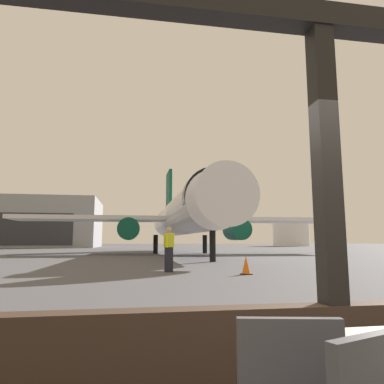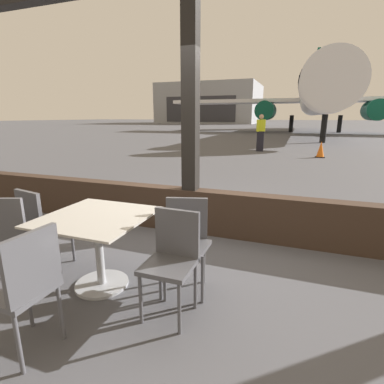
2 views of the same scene
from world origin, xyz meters
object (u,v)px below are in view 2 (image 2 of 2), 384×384
(cafe_chair_aisle_left, at_px, (11,233))
(ground_crew_worker, at_px, (261,132))
(cafe_chair_window_right, at_px, (40,221))
(dining_table, at_px, (98,241))
(traffic_cone, at_px, (321,150))
(distant_hangar, at_px, (211,104))
(airplane, at_px, (318,97))
(cafe_chair_window_left, at_px, (186,236))
(cafe_chair_aisle_right, at_px, (26,282))
(cafe_chair_side_extra, at_px, (172,254))

(cafe_chair_aisle_left, distance_m, ground_crew_worker, 12.80)
(cafe_chair_window_right, relative_size, ground_crew_worker, 0.51)
(dining_table, bearing_deg, traffic_cone, 76.79)
(traffic_cone, xyz_separation_m, distant_hangar, (-22.47, 60.71, 4.32))
(airplane, xyz_separation_m, traffic_cone, (-0.54, -19.65, -3.19))
(airplane, bearing_deg, cafe_chair_window_right, -97.39)
(cafe_chair_window_left, distance_m, traffic_cone, 10.92)
(cafe_chair_aisle_right, distance_m, airplane, 31.85)
(airplane, xyz_separation_m, ground_crew_worker, (-3.18, -18.18, -2.60))
(airplane, bearing_deg, traffic_cone, -91.57)
(cafe_chair_window_left, bearing_deg, airplane, 85.63)
(cafe_chair_aisle_left, height_order, traffic_cone, cafe_chair_aisle_left)
(airplane, relative_size, distant_hangar, 1.35)
(cafe_chair_aisle_right, bearing_deg, cafe_chair_window_right, 133.03)
(traffic_cone, bearing_deg, dining_table, -103.21)
(cafe_chair_window_left, distance_m, cafe_chair_aisle_right, 1.35)
(dining_table, relative_size, cafe_chair_side_extra, 1.07)
(traffic_cone, bearing_deg, ground_crew_worker, 151.02)
(traffic_cone, bearing_deg, cafe_chair_aisle_left, -106.66)
(dining_table, height_order, airplane, airplane)
(cafe_chair_window_left, height_order, traffic_cone, cafe_chair_window_left)
(cafe_chair_side_extra, relative_size, ground_crew_worker, 0.51)
(distant_hangar, bearing_deg, dining_table, -74.51)
(cafe_chair_side_extra, xyz_separation_m, airplane, (2.30, 30.79, 2.97))
(cafe_chair_aisle_left, xyz_separation_m, airplane, (3.92, 30.95, 2.95))
(ground_crew_worker, distance_m, traffic_cone, 3.08)
(cafe_chair_window_right, distance_m, airplane, 30.97)
(cafe_chair_aisle_right, relative_size, ground_crew_worker, 0.53)
(cafe_chair_window_right, bearing_deg, airplane, 82.61)
(cafe_chair_side_extra, height_order, airplane, airplane)
(cafe_chair_side_extra, relative_size, distant_hangar, 0.04)
(dining_table, relative_size, cafe_chair_window_right, 1.06)
(cafe_chair_window_right, distance_m, ground_crew_worker, 12.42)
(cafe_chair_window_right, relative_size, cafe_chair_aisle_right, 0.96)
(cafe_chair_aisle_right, height_order, distant_hangar, distant_hangar)
(cafe_chair_aisle_left, height_order, ground_crew_worker, ground_crew_worker)
(dining_table, bearing_deg, cafe_chair_aisle_right, -84.56)
(dining_table, distance_m, cafe_chair_side_extra, 0.83)
(dining_table, bearing_deg, cafe_chair_aisle_left, -161.41)
(dining_table, distance_m, airplane, 30.99)
(cafe_chair_aisle_left, xyz_separation_m, ground_crew_worker, (0.74, 12.77, 0.35))
(cafe_chair_window_right, distance_m, cafe_chair_aisle_right, 1.35)
(cafe_chair_side_extra, height_order, ground_crew_worker, ground_crew_worker)
(cafe_chair_aisle_right, distance_m, cafe_chair_side_extra, 1.07)
(distant_hangar, bearing_deg, cafe_chair_side_extra, -73.93)
(cafe_chair_aisle_left, height_order, cafe_chair_aisle_right, cafe_chair_aisle_right)
(cafe_chair_aisle_right, xyz_separation_m, distant_hangar, (-19.96, 72.62, 4.08))
(dining_table, height_order, cafe_chair_window_right, cafe_chair_window_right)
(cafe_chair_window_left, bearing_deg, traffic_cone, 80.57)
(ground_crew_worker, xyz_separation_m, distant_hangar, (-19.83, 59.24, 3.73))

